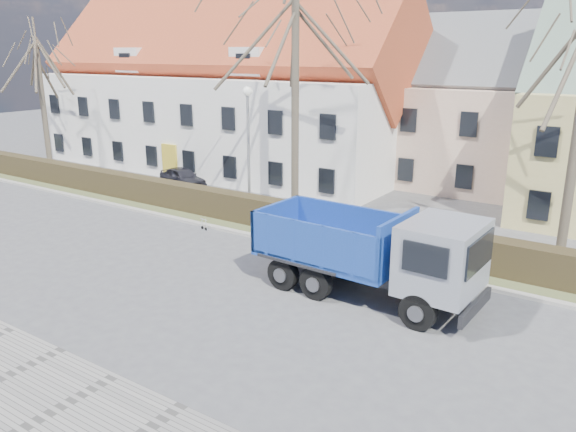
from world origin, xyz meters
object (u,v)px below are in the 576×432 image
Objects in this scene: cart_frame at (201,223)px; parked_car_a at (183,177)px; dump_truck at (359,250)px; streetlight at (249,153)px.

parked_car_a is (-6.48, 5.51, 0.30)m from cart_frame.
dump_truck is 12.37× the size of cart_frame.
streetlight is at bearing -98.13° from parked_car_a.
dump_truck is 1.23× the size of streetlight.
streetlight is 8.02m from parked_car_a.
streetlight is 4.05m from cart_frame.
cart_frame is 0.18× the size of parked_car_a.
parked_car_a is at bearing 155.41° from dump_truck.
parked_car_a is (-7.10, 2.72, -2.56)m from streetlight.
streetlight reaches higher than parked_car_a.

